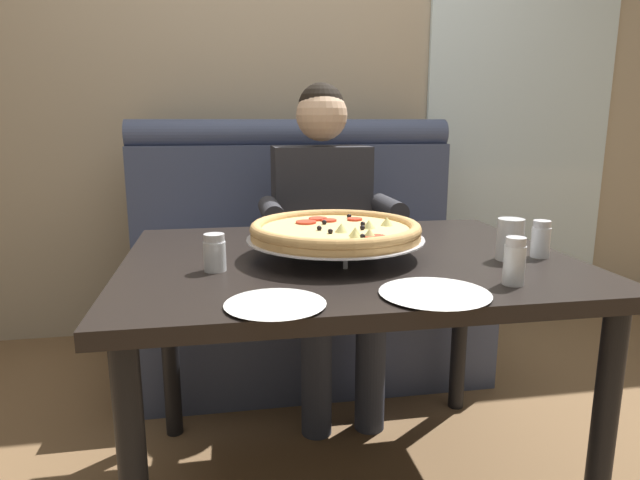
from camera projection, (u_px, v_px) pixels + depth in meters
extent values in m
cube|color=tan|center=(284.00, 67.00, 2.89)|extent=(6.00, 0.12, 2.80)
cube|color=white|center=(524.00, 69.00, 3.04)|extent=(1.10, 0.02, 2.80)
cube|color=#424C6B|center=(305.00, 324.00, 2.46)|extent=(1.55, 0.60, 0.46)
cube|color=#424C6B|center=(293.00, 210.00, 2.74)|extent=(1.55, 0.18, 0.65)
cylinder|color=#424C6B|center=(292.00, 134.00, 2.66)|extent=(1.55, 0.14, 0.14)
cube|color=black|center=(347.00, 262.00, 1.57)|extent=(1.24, 0.97, 0.04)
cylinder|color=black|center=(602.00, 442.00, 1.34)|extent=(0.06, 0.06, 0.71)
cylinder|color=black|center=(170.00, 342.00, 1.95)|extent=(0.06, 0.06, 0.71)
cylinder|color=black|center=(460.00, 323.00, 2.14)|extent=(0.06, 0.06, 0.71)
cube|color=#2D3342|center=(331.00, 273.00, 2.17)|extent=(0.34, 0.40, 0.15)
cylinder|color=#2D3342|center=(316.00, 375.00, 1.98)|extent=(0.11, 0.11, 0.46)
cylinder|color=#2D3342|center=(370.00, 370.00, 2.01)|extent=(0.11, 0.11, 0.46)
cube|color=#2D2D33|center=(321.00, 213.00, 2.34)|extent=(0.40, 0.22, 0.56)
cylinder|color=#2D2D33|center=(271.00, 211.00, 2.08)|extent=(0.08, 0.28, 0.08)
cylinder|color=#2D2D33|center=(388.00, 208.00, 2.16)|extent=(0.08, 0.28, 0.08)
sphere|color=#DBB28E|center=(322.00, 115.00, 2.23)|extent=(0.21, 0.21, 0.21)
sphere|color=black|center=(321.00, 106.00, 2.24)|extent=(0.19, 0.19, 0.19)
cylinder|color=silver|center=(345.00, 259.00, 1.42)|extent=(0.01, 0.01, 0.05)
cylinder|color=silver|center=(293.00, 244.00, 1.58)|extent=(0.01, 0.01, 0.05)
cylinder|color=silver|center=(368.00, 241.00, 1.62)|extent=(0.01, 0.01, 0.05)
torus|color=silver|center=(335.00, 241.00, 1.54)|extent=(0.27, 0.27, 0.01)
cylinder|color=silver|center=(335.00, 238.00, 1.54)|extent=(0.50, 0.50, 0.00)
cylinder|color=tan|center=(335.00, 234.00, 1.53)|extent=(0.47, 0.47, 0.02)
torus|color=tan|center=(335.00, 228.00, 1.53)|extent=(0.48, 0.48, 0.03)
cylinder|color=#E5C17A|center=(335.00, 229.00, 1.53)|extent=(0.41, 0.41, 0.01)
cylinder|color=red|center=(318.00, 219.00, 1.65)|extent=(0.06, 0.06, 0.01)
cylinder|color=red|center=(306.00, 222.00, 1.59)|extent=(0.06, 0.06, 0.01)
cylinder|color=red|center=(329.00, 220.00, 1.62)|extent=(0.04, 0.04, 0.01)
cylinder|color=red|center=(355.00, 219.00, 1.64)|extent=(0.04, 0.04, 0.01)
cylinder|color=red|center=(375.00, 237.00, 1.39)|extent=(0.05, 0.05, 0.01)
sphere|color=black|center=(319.00, 228.00, 1.49)|extent=(0.01, 0.01, 0.01)
sphere|color=black|center=(324.00, 222.00, 1.57)|extent=(0.01, 0.01, 0.01)
sphere|color=black|center=(349.00, 216.00, 1.67)|extent=(0.01, 0.01, 0.01)
sphere|color=black|center=(362.00, 228.00, 1.50)|extent=(0.01, 0.01, 0.01)
sphere|color=black|center=(363.00, 224.00, 1.55)|extent=(0.01, 0.01, 0.01)
sphere|color=black|center=(361.00, 236.00, 1.38)|extent=(0.01, 0.01, 0.01)
sphere|color=black|center=(330.00, 231.00, 1.45)|extent=(0.01, 0.01, 0.01)
cone|color=#CCC675|center=(355.00, 235.00, 1.37)|extent=(0.04, 0.04, 0.02)
cone|color=#CCC675|center=(355.00, 231.00, 1.41)|extent=(0.04, 0.04, 0.02)
cone|color=#CCC675|center=(369.00, 224.00, 1.51)|extent=(0.04, 0.04, 0.02)
cone|color=#CCC675|center=(370.00, 233.00, 1.39)|extent=(0.04, 0.04, 0.02)
cone|color=#CCC675|center=(341.00, 228.00, 1.46)|extent=(0.04, 0.04, 0.02)
cone|color=#CCC675|center=(387.00, 221.00, 1.56)|extent=(0.04, 0.04, 0.02)
cylinder|color=white|center=(215.00, 256.00, 1.39)|extent=(0.06, 0.06, 0.08)
cylinder|color=#A82D19|center=(215.00, 262.00, 1.40)|extent=(0.05, 0.05, 0.05)
cylinder|color=silver|center=(214.00, 238.00, 1.38)|extent=(0.05, 0.05, 0.02)
cylinder|color=white|center=(514.00, 265.00, 1.28)|extent=(0.05, 0.05, 0.09)
cylinder|color=silver|center=(514.00, 272.00, 1.28)|extent=(0.04, 0.04, 0.06)
cylinder|color=silver|center=(516.00, 242.00, 1.26)|extent=(0.05, 0.05, 0.02)
cylinder|color=white|center=(540.00, 242.00, 1.54)|extent=(0.05, 0.05, 0.08)
cylinder|color=#4C6633|center=(540.00, 248.00, 1.54)|extent=(0.04, 0.04, 0.05)
cylinder|color=silver|center=(542.00, 224.00, 1.52)|extent=(0.05, 0.05, 0.02)
cylinder|color=white|center=(275.00, 305.00, 1.13)|extent=(0.15, 0.15, 0.01)
cone|color=white|center=(275.00, 301.00, 1.13)|extent=(0.21, 0.21, 0.01)
cylinder|color=white|center=(435.00, 294.00, 1.21)|extent=(0.17, 0.17, 0.01)
cone|color=white|center=(435.00, 290.00, 1.20)|extent=(0.25, 0.25, 0.01)
cylinder|color=silver|center=(510.00, 239.00, 1.50)|extent=(0.07, 0.07, 0.11)
cylinder|color=white|center=(509.00, 246.00, 1.51)|extent=(0.06, 0.06, 0.07)
cylinder|color=black|center=(454.00, 247.00, 4.02)|extent=(0.02, 0.02, 0.44)
cylinder|color=black|center=(486.00, 253.00, 3.84)|extent=(0.02, 0.02, 0.44)
cylinder|color=black|center=(472.00, 241.00, 4.20)|extent=(0.02, 0.02, 0.44)
cylinder|color=black|center=(504.00, 247.00, 4.02)|extent=(0.02, 0.02, 0.44)
cylinder|color=black|center=(481.00, 216.00, 3.97)|extent=(0.40, 0.40, 0.02)
cube|color=black|center=(494.00, 186.00, 4.04)|extent=(0.20, 0.28, 0.42)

